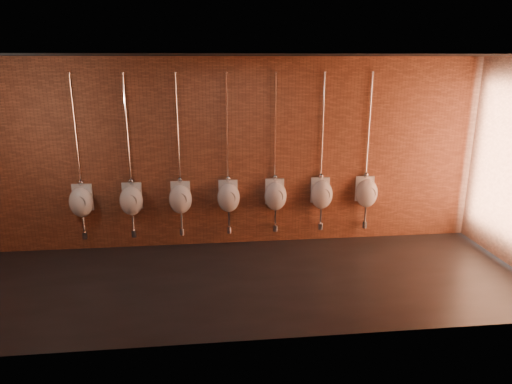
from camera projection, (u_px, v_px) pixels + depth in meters
ground at (244, 281)px, 6.74m from camera, size 8.50×8.50×0.00m
room_shell at (243, 146)px, 6.18m from camera, size 8.54×3.04×3.22m
urinal_0 at (81, 201)px, 7.52m from camera, size 0.42×0.37×2.72m
urinal_1 at (131, 200)px, 7.61m from camera, size 0.42×0.37×2.72m
urinal_2 at (180, 198)px, 7.69m from camera, size 0.42×0.37×2.72m
urinal_3 at (229, 196)px, 7.78m from camera, size 0.42×0.37×2.72m
urinal_4 at (276, 195)px, 7.86m from camera, size 0.42×0.37×2.72m
urinal_5 at (322, 194)px, 7.95m from camera, size 0.42×0.37×2.72m
urinal_6 at (367, 192)px, 8.03m from camera, size 0.42×0.37×2.72m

